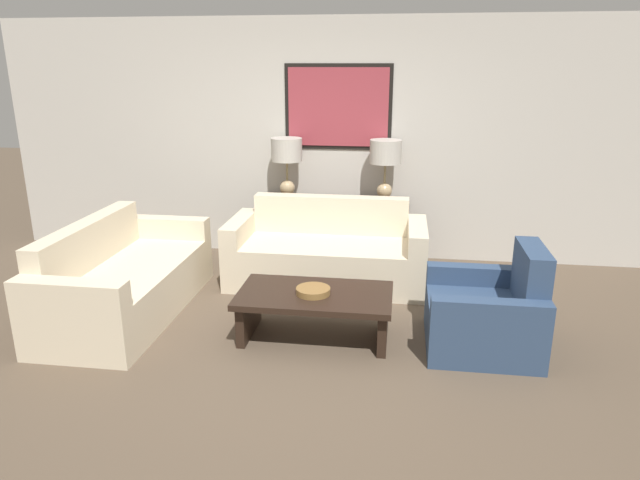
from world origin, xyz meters
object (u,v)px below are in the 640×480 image
(couch_by_side, at_px, (124,282))
(decorative_bowl, at_px, (313,291))
(table_lamp_right, at_px, (385,158))
(armchair_near_back_wall, at_px, (488,314))
(coffee_table, at_px, (315,304))
(console_table, at_px, (335,230))
(table_lamp_left, at_px, (287,156))
(couch_by_back_wall, at_px, (327,254))

(couch_by_side, xyz_separation_m, decorative_bowl, (1.76, -0.29, 0.13))
(table_lamp_right, bearing_deg, armchair_near_back_wall, -64.69)
(couch_by_side, height_order, decorative_bowl, couch_by_side)
(coffee_table, bearing_deg, couch_by_side, 171.54)
(console_table, distance_m, couch_by_side, 2.39)
(couch_by_side, bearing_deg, console_table, 44.60)
(table_lamp_left, distance_m, decorative_bowl, 2.19)
(decorative_bowl, bearing_deg, couch_by_back_wall, 92.45)
(couch_by_back_wall, distance_m, armchair_near_back_wall, 1.89)
(couch_by_back_wall, bearing_deg, armchair_near_back_wall, -40.42)
(console_table, height_order, couch_by_back_wall, couch_by_back_wall)
(coffee_table, distance_m, decorative_bowl, 0.13)
(table_lamp_left, relative_size, table_lamp_right, 1.00)
(decorative_bowl, bearing_deg, coffee_table, 69.86)
(table_lamp_left, relative_size, armchair_near_back_wall, 0.76)
(table_lamp_right, distance_m, coffee_table, 2.19)
(console_table, distance_m, table_lamp_right, 0.99)
(table_lamp_left, bearing_deg, couch_by_back_wall, -51.14)
(table_lamp_right, height_order, couch_by_side, table_lamp_right)
(decorative_bowl, distance_m, armchair_near_back_wall, 1.39)
(table_lamp_left, distance_m, couch_by_side, 2.23)
(couch_by_side, height_order, armchair_near_back_wall, armchair_near_back_wall)
(couch_by_side, bearing_deg, table_lamp_left, 55.30)
(decorative_bowl, bearing_deg, table_lamp_left, 106.84)
(couch_by_back_wall, xyz_separation_m, coffee_table, (0.06, -1.27, 0.00))
(console_table, height_order, decorative_bowl, console_table)
(couch_by_back_wall, distance_m, coffee_table, 1.27)
(coffee_table, bearing_deg, armchair_near_back_wall, 2.06)
(console_table, distance_m, decorative_bowl, 1.97)
(console_table, relative_size, coffee_table, 1.31)
(console_table, xyz_separation_m, armchair_near_back_wall, (1.44, -1.89, -0.09))
(couch_by_side, distance_m, decorative_bowl, 1.79)
(console_table, relative_size, table_lamp_right, 2.47)
(table_lamp_right, distance_m, couch_by_back_wall, 1.24)
(couch_by_side, distance_m, armchair_near_back_wall, 3.15)
(table_lamp_right, bearing_deg, couch_by_side, -143.18)
(decorative_bowl, relative_size, armchair_near_back_wall, 0.31)
(table_lamp_right, height_order, coffee_table, table_lamp_right)
(table_lamp_right, relative_size, decorative_bowl, 2.40)
(table_lamp_left, height_order, coffee_table, table_lamp_left)
(coffee_table, distance_m, armchair_near_back_wall, 1.37)
(table_lamp_right, distance_m, decorative_bowl, 2.17)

